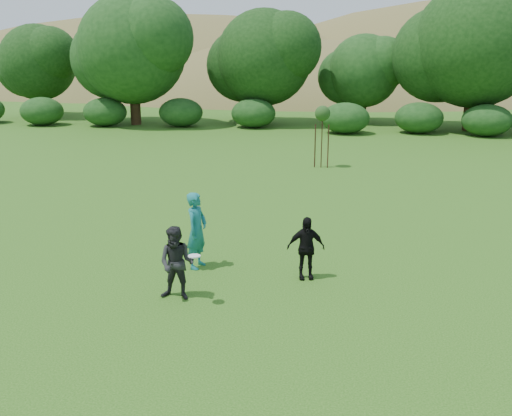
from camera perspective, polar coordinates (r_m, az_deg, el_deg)
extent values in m
plane|color=#19470C|center=(13.45, -2.24, -7.98)|extent=(120.00, 120.00, 0.00)
imported|color=#186B6D|center=(14.40, -5.94, -2.24)|extent=(0.60, 0.79, 1.96)
imported|color=black|center=(12.71, -7.93, -5.50)|extent=(0.83, 0.66, 1.67)
imported|color=black|center=(13.75, 5.00, -4.00)|extent=(0.97, 0.58, 1.55)
cylinder|color=white|center=(12.27, -6.19, -4.79)|extent=(0.27, 0.27, 0.04)
cylinder|color=#351F15|center=(26.54, 6.59, 6.70)|extent=(0.05, 0.05, 2.50)
sphere|color=#234619|center=(26.37, 6.68, 9.38)|extent=(0.70, 0.70, 0.70)
cylinder|color=#351E14|center=(26.60, 5.92, 6.20)|extent=(0.06, 0.06, 2.00)
cylinder|color=#3F2418|center=(26.56, 7.22, 6.14)|extent=(0.06, 0.06, 2.00)
ellipsoid|color=olive|center=(88.31, -8.48, 4.26)|extent=(110.00, 70.00, 44.00)
ellipsoid|color=olive|center=(88.03, 21.10, 1.85)|extent=(100.00, 64.00, 52.00)
ellipsoid|color=olive|center=(71.64, 3.72, 5.29)|extent=(80.00, 50.00, 28.00)
cylinder|color=#3A2616|center=(48.88, -20.65, 10.05)|extent=(0.65, 0.65, 2.62)
sphere|color=#194214|center=(48.72, -20.99, 13.45)|extent=(5.80, 5.80, 5.80)
cylinder|color=#3A2616|center=(42.21, -12.00, 10.30)|extent=(0.73, 0.73, 3.15)
sphere|color=#194214|center=(42.03, -12.30, 15.26)|extent=(7.54, 7.54, 7.54)
cylinder|color=#3A2616|center=(41.74, 0.80, 10.33)|extent=(0.68, 0.68, 2.80)
sphere|color=#194214|center=(41.55, 0.82, 14.81)|extent=(6.73, 6.73, 6.73)
cylinder|color=#3A2616|center=(43.23, 10.58, 9.91)|extent=(0.60, 0.60, 2.27)
sphere|color=#194214|center=(43.05, 10.75, 13.33)|extent=(5.22, 5.22, 5.22)
cylinder|color=#3A2616|center=(40.86, 20.62, 9.59)|extent=(0.76, 0.76, 3.32)
sphere|color=#194214|center=(40.68, 21.17, 15.04)|extent=(8.12, 8.12, 8.12)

